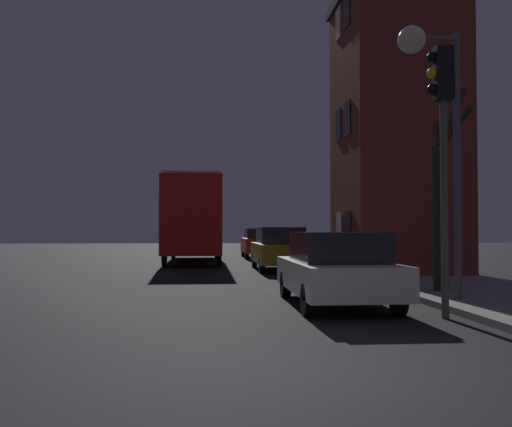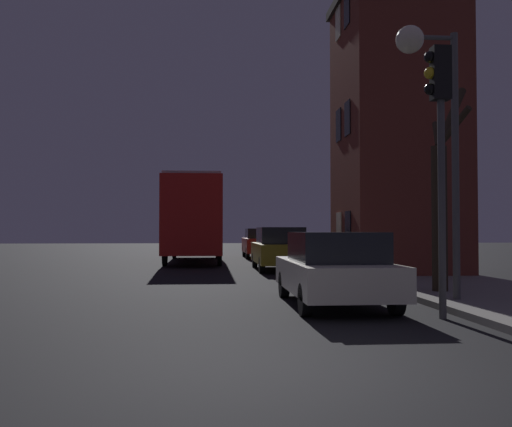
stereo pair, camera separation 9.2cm
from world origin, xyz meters
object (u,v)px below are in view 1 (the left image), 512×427
object	(u,v)px
traffic_light	(442,124)
car_mid_lane	(279,248)
bus	(194,214)
streetlamp	(429,87)
car_near_lane	(336,268)
car_far_lane	(259,243)
bare_tree	(442,199)

from	to	relation	value
traffic_light	car_mid_lane	bearing A→B (deg)	96.13
traffic_light	bus	xyz separation A→B (m)	(-4.52, 17.64, -1.01)
streetlamp	car_mid_lane	world-z (taller)	streetlamp
streetlamp	car_near_lane	bearing A→B (deg)	175.90
car_far_lane	streetlamp	bearing A→B (deg)	-85.43
traffic_light	car_near_lane	distance (m)	3.36
car_mid_lane	streetlamp	bearing A→B (deg)	-80.45
bare_tree	car_near_lane	bearing A→B (deg)	-153.31
bus	car_far_lane	bearing A→B (deg)	44.85
streetlamp	car_far_lane	distance (m)	19.79
bare_tree	car_near_lane	distance (m)	3.38
bus	car_near_lane	world-z (taller)	bus
streetlamp	traffic_light	xyz separation A→B (m)	(-0.44, -1.60, -1.03)
bare_tree	car_far_lane	world-z (taller)	bare_tree
streetlamp	car_near_lane	xyz separation A→B (m)	(-1.85, 0.13, -3.54)
car_near_lane	bare_tree	bearing A→B (deg)	26.69
car_mid_lane	traffic_light	bearing A→B (deg)	-83.87
bus	car_near_lane	size ratio (longest dim) A/B	2.31
bare_tree	car_far_lane	xyz separation A→B (m)	(-2.44, 17.92, -1.35)
streetlamp	car_far_lane	world-z (taller)	streetlamp
traffic_light	car_far_lane	bearing A→B (deg)	93.03
streetlamp	bare_tree	world-z (taller)	streetlamp
traffic_light	bare_tree	distance (m)	3.55
car_mid_lane	car_far_lane	world-z (taller)	car_mid_lane
bare_tree	streetlamp	bearing A→B (deg)	-120.48
traffic_light	car_near_lane	size ratio (longest dim) A/B	1.07
traffic_light	bus	world-z (taller)	traffic_light
car_near_lane	car_far_lane	xyz separation A→B (m)	(0.30, 19.29, 0.08)
streetlamp	traffic_light	size ratio (longest dim) A/B	1.18
traffic_light	car_far_lane	world-z (taller)	traffic_light
streetlamp	car_mid_lane	xyz separation A→B (m)	(-1.69, 10.03, -3.48)
streetlamp	traffic_light	distance (m)	1.95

